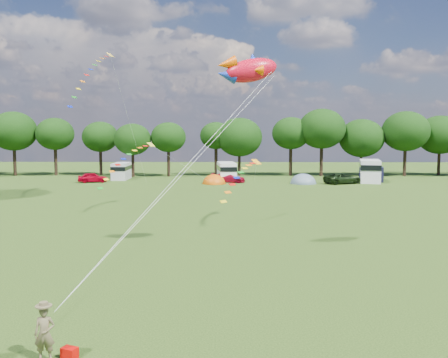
{
  "coord_description": "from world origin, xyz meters",
  "views": [
    {
      "loc": [
        0.41,
        -21.46,
        6.81
      ],
      "look_at": [
        0.0,
        8.0,
        4.0
      ],
      "focal_mm": 40.0,
      "sensor_mm": 36.0,
      "label": 1
    }
  ],
  "objects_px": {
    "tent_orange": "(214,184)",
    "kite_flyer": "(45,334)",
    "tent_greyblue": "(303,183)",
    "campervan_c": "(227,171)",
    "fish_kite": "(247,70)",
    "campervan_d": "(370,170)",
    "car_d": "(343,178)",
    "campervan_b": "(121,171)",
    "car_a": "(93,177)",
    "car_c": "(228,178)"
  },
  "relations": [
    {
      "from": "car_a",
      "to": "tent_orange",
      "type": "xyz_separation_m",
      "value": [
        16.36,
        -1.46,
        -0.64
      ]
    },
    {
      "from": "tent_orange",
      "to": "tent_greyblue",
      "type": "relative_size",
      "value": 0.89
    },
    {
      "from": "kite_flyer",
      "to": "fish_kite",
      "type": "xyz_separation_m",
      "value": [
        6.35,
        12.8,
        9.24
      ]
    },
    {
      "from": "campervan_b",
      "to": "kite_flyer",
      "type": "xyz_separation_m",
      "value": [
        10.14,
        -56.52,
        -0.43
      ]
    },
    {
      "from": "kite_flyer",
      "to": "fish_kite",
      "type": "distance_m",
      "value": 17.02
    },
    {
      "from": "car_d",
      "to": "tent_orange",
      "type": "distance_m",
      "value": 16.88
    },
    {
      "from": "car_d",
      "to": "campervan_c",
      "type": "distance_m",
      "value": 15.57
    },
    {
      "from": "car_a",
      "to": "tent_orange",
      "type": "distance_m",
      "value": 16.44
    },
    {
      "from": "tent_orange",
      "to": "kite_flyer",
      "type": "xyz_separation_m",
      "value": [
        -3.3,
        -50.75,
        0.81
      ]
    },
    {
      "from": "campervan_c",
      "to": "kite_flyer",
      "type": "height_order",
      "value": "campervan_c"
    },
    {
      "from": "tent_greyblue",
      "to": "campervan_c",
      "type": "bearing_deg",
      "value": 163.36
    },
    {
      "from": "campervan_c",
      "to": "tent_orange",
      "type": "xyz_separation_m",
      "value": [
        -1.63,
        -3.35,
        -1.37
      ]
    },
    {
      "from": "car_d",
      "to": "tent_orange",
      "type": "bearing_deg",
      "value": 68.73
    },
    {
      "from": "car_c",
      "to": "tent_orange",
      "type": "relative_size",
      "value": 1.27
    },
    {
      "from": "car_c",
      "to": "campervan_d",
      "type": "relative_size",
      "value": 0.67
    },
    {
      "from": "tent_greyblue",
      "to": "tent_orange",
      "type": "bearing_deg",
      "value": -178.37
    },
    {
      "from": "car_c",
      "to": "campervan_c",
      "type": "height_order",
      "value": "campervan_c"
    },
    {
      "from": "campervan_c",
      "to": "car_c",
      "type": "bearing_deg",
      "value": -179.39
    },
    {
      "from": "car_a",
      "to": "car_c",
      "type": "distance_m",
      "value": 18.24
    },
    {
      "from": "tent_greyblue",
      "to": "fish_kite",
      "type": "relative_size",
      "value": 1.07
    },
    {
      "from": "campervan_b",
      "to": "campervan_d",
      "type": "bearing_deg",
      "value": -95.83
    },
    {
      "from": "tent_orange",
      "to": "car_a",
      "type": "bearing_deg",
      "value": 174.9
    },
    {
      "from": "car_d",
      "to": "tent_greyblue",
      "type": "bearing_deg",
      "value": 66.89
    },
    {
      "from": "car_d",
      "to": "tent_orange",
      "type": "xyz_separation_m",
      "value": [
        -16.86,
        -0.24,
        -0.67
      ]
    },
    {
      "from": "car_c",
      "to": "fish_kite",
      "type": "relative_size",
      "value": 1.21
    },
    {
      "from": "campervan_b",
      "to": "kite_flyer",
      "type": "relative_size",
      "value": 2.9
    },
    {
      "from": "car_d",
      "to": "campervan_c",
      "type": "relative_size",
      "value": 0.92
    },
    {
      "from": "car_d",
      "to": "campervan_d",
      "type": "xyz_separation_m",
      "value": [
        4.2,
        2.45,
        0.91
      ]
    },
    {
      "from": "campervan_d",
      "to": "car_c",
      "type": "bearing_deg",
      "value": 106.29
    },
    {
      "from": "car_c",
      "to": "campervan_d",
      "type": "bearing_deg",
      "value": -82.33
    },
    {
      "from": "campervan_b",
      "to": "kite_flyer",
      "type": "height_order",
      "value": "campervan_b"
    },
    {
      "from": "campervan_c",
      "to": "kite_flyer",
      "type": "distance_m",
      "value": 54.33
    },
    {
      "from": "campervan_b",
      "to": "kite_flyer",
      "type": "distance_m",
      "value": 57.42
    },
    {
      "from": "campervan_b",
      "to": "fish_kite",
      "type": "distance_m",
      "value": 47.54
    },
    {
      "from": "campervan_b",
      "to": "campervan_d",
      "type": "distance_m",
      "value": 34.63
    },
    {
      "from": "car_c",
      "to": "campervan_b",
      "type": "height_order",
      "value": "campervan_b"
    },
    {
      "from": "fish_kite",
      "to": "campervan_d",
      "type": "bearing_deg",
      "value": 51.54
    },
    {
      "from": "campervan_d",
      "to": "kite_flyer",
      "type": "xyz_separation_m",
      "value": [
        -24.36,
        -53.44,
        -0.77
      ]
    },
    {
      "from": "tent_orange",
      "to": "fish_kite",
      "type": "relative_size",
      "value": 0.95
    },
    {
      "from": "campervan_c",
      "to": "campervan_b",
      "type": "bearing_deg",
      "value": 74.15
    },
    {
      "from": "campervan_d",
      "to": "car_d",
      "type": "bearing_deg",
      "value": 132.75
    },
    {
      "from": "kite_flyer",
      "to": "tent_greyblue",
      "type": "bearing_deg",
      "value": 68.42
    },
    {
      "from": "campervan_b",
      "to": "car_a",
      "type": "bearing_deg",
      "value": 145.04
    },
    {
      "from": "car_a",
      "to": "campervan_d",
      "type": "relative_size",
      "value": 0.61
    },
    {
      "from": "tent_orange",
      "to": "tent_greyblue",
      "type": "height_order",
      "value": "tent_greyblue"
    },
    {
      "from": "car_a",
      "to": "fish_kite",
      "type": "distance_m",
      "value": 44.93
    },
    {
      "from": "campervan_c",
      "to": "car_d",
      "type": "bearing_deg",
      "value": -108.29
    },
    {
      "from": "car_a",
      "to": "fish_kite",
      "type": "bearing_deg",
      "value": -169.53
    },
    {
      "from": "tent_orange",
      "to": "kite_flyer",
      "type": "height_order",
      "value": "kite_flyer"
    },
    {
      "from": "campervan_c",
      "to": "fish_kite",
      "type": "bearing_deg",
      "value": 175.22
    }
  ]
}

